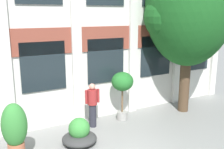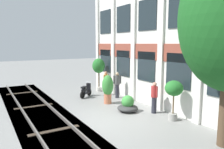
{
  "view_description": "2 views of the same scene",
  "coord_description": "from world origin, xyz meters",
  "px_view_note": "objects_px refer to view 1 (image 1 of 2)",
  "views": [
    {
      "loc": [
        -3.37,
        -5.63,
        4.0
      ],
      "look_at": [
        0.96,
        2.22,
        1.92
      ],
      "focal_mm": 42.0,
      "sensor_mm": 36.0,
      "label": 1
    },
    {
      "loc": [
        8.52,
        -4.99,
        3.56
      ],
      "look_at": [
        -1.44,
        0.99,
        1.91
      ],
      "focal_mm": 35.0,
      "sensor_mm": 36.0,
      "label": 2
    }
  ],
  "objects_px": {
    "broadleaf_tree": "(189,7)",
    "potted_plant_ribbed_drum": "(15,130)",
    "resident_watching_tracks": "(92,104)",
    "potted_plant_terracotta_small": "(122,85)",
    "potted_plant_wide_bowl": "(79,134)"
  },
  "relations": [
    {
      "from": "potted_plant_ribbed_drum",
      "to": "resident_watching_tracks",
      "type": "distance_m",
      "value": 3.04
    },
    {
      "from": "potted_plant_wide_bowl",
      "to": "resident_watching_tracks",
      "type": "relative_size",
      "value": 0.68
    },
    {
      "from": "potted_plant_ribbed_drum",
      "to": "resident_watching_tracks",
      "type": "height_order",
      "value": "potted_plant_ribbed_drum"
    },
    {
      "from": "potted_plant_terracotta_small",
      "to": "resident_watching_tracks",
      "type": "xyz_separation_m",
      "value": [
        -1.26,
        -0.03,
        -0.52
      ]
    },
    {
      "from": "potted_plant_ribbed_drum",
      "to": "potted_plant_terracotta_small",
      "type": "xyz_separation_m",
      "value": [
        4.08,
        1.17,
        0.43
      ]
    },
    {
      "from": "broadleaf_tree",
      "to": "potted_plant_terracotta_small",
      "type": "xyz_separation_m",
      "value": [
        -2.75,
        0.42,
        -2.89
      ]
    },
    {
      "from": "resident_watching_tracks",
      "to": "potted_plant_terracotta_small",
      "type": "bearing_deg",
      "value": 99.96
    },
    {
      "from": "broadleaf_tree",
      "to": "potted_plant_wide_bowl",
      "type": "xyz_separation_m",
      "value": [
        -4.94,
        -0.62,
        -3.95
      ]
    },
    {
      "from": "potted_plant_wide_bowl",
      "to": "resident_watching_tracks",
      "type": "bearing_deg",
      "value": 47.5
    },
    {
      "from": "potted_plant_wide_bowl",
      "to": "resident_watching_tracks",
      "type": "height_order",
      "value": "resident_watching_tracks"
    },
    {
      "from": "potted_plant_terracotta_small",
      "to": "broadleaf_tree",
      "type": "bearing_deg",
      "value": -8.62
    },
    {
      "from": "broadleaf_tree",
      "to": "potted_plant_ribbed_drum",
      "type": "xyz_separation_m",
      "value": [
        -6.84,
        -0.75,
        -3.32
      ]
    },
    {
      "from": "broadleaf_tree",
      "to": "potted_plant_terracotta_small",
      "type": "distance_m",
      "value": 4.01
    },
    {
      "from": "broadleaf_tree",
      "to": "potted_plant_terracotta_small",
      "type": "bearing_deg",
      "value": 171.38
    },
    {
      "from": "broadleaf_tree",
      "to": "potted_plant_wide_bowl",
      "type": "relative_size",
      "value": 6.24
    }
  ]
}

